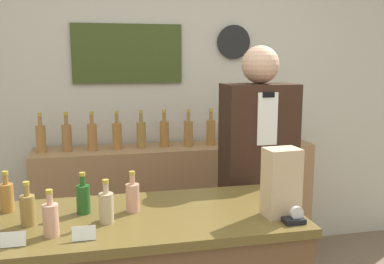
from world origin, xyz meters
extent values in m
cube|color=beige|center=(0.00, 2.00, 1.35)|extent=(5.20, 0.06, 2.70)
cube|color=#39471C|center=(-0.24, 1.96, 1.64)|extent=(0.83, 0.02, 0.44)
cylinder|color=black|center=(0.59, 1.95, 1.73)|extent=(0.27, 0.03, 0.27)
cube|color=#9E754C|center=(0.09, 1.75, 0.47)|extent=(2.10, 0.37, 0.95)
cube|color=brown|center=(-0.32, 0.45, 0.90)|extent=(1.42, 0.65, 0.04)
cube|color=#331E14|center=(0.45, 0.99, 0.39)|extent=(0.32, 0.25, 0.78)
cube|color=#331E14|center=(0.45, 0.99, 1.12)|extent=(0.42, 0.25, 0.68)
cube|color=white|center=(0.45, 0.86, 1.27)|extent=(0.12, 0.01, 0.30)
cube|color=black|center=(0.45, 0.86, 1.41)|extent=(0.07, 0.01, 0.03)
sphere|color=tan|center=(0.45, 0.99, 1.57)|extent=(0.22, 0.22, 0.22)
cylinder|color=#4C3D2D|center=(0.93, 1.76, 1.00)|extent=(0.17, 0.17, 0.10)
sphere|color=#2D6B2D|center=(0.93, 1.76, 1.15)|extent=(0.23, 0.23, 0.23)
cube|color=tan|center=(0.29, 0.31, 1.07)|extent=(0.16, 0.12, 0.30)
cube|color=black|center=(0.31, 0.22, 0.93)|extent=(0.09, 0.06, 0.02)
cylinder|color=silver|center=(0.32, 0.22, 0.96)|extent=(0.06, 0.02, 0.06)
cube|color=white|center=(-0.81, 0.23, 0.95)|extent=(0.09, 0.02, 0.06)
cube|color=white|center=(-0.55, 0.23, 0.95)|extent=(0.09, 0.02, 0.06)
cylinder|color=#A67031|center=(-0.90, 0.63, 0.98)|extent=(0.06, 0.06, 0.13)
cylinder|color=#A67031|center=(-0.90, 0.63, 1.07)|extent=(0.02, 0.02, 0.05)
cylinder|color=#B29933|center=(-0.90, 0.63, 1.10)|extent=(0.03, 0.03, 0.02)
cylinder|color=olive|center=(-0.78, 0.44, 0.98)|extent=(0.06, 0.06, 0.13)
cylinder|color=olive|center=(-0.78, 0.44, 1.07)|extent=(0.02, 0.02, 0.05)
cylinder|color=#B29933|center=(-0.78, 0.44, 1.10)|extent=(0.03, 0.03, 0.02)
cylinder|color=tan|center=(-0.68, 0.30, 0.98)|extent=(0.06, 0.06, 0.13)
cylinder|color=tan|center=(-0.68, 0.30, 1.07)|extent=(0.02, 0.02, 0.05)
cylinder|color=#B29933|center=(-0.68, 0.30, 1.10)|extent=(0.03, 0.03, 0.02)
cylinder|color=#245622|center=(-0.56, 0.53, 0.98)|extent=(0.06, 0.06, 0.13)
cylinder|color=#245622|center=(-0.56, 0.53, 1.07)|extent=(0.02, 0.02, 0.05)
cylinder|color=#B29933|center=(-0.56, 0.53, 1.10)|extent=(0.03, 0.03, 0.02)
cylinder|color=tan|center=(-0.46, 0.40, 0.98)|extent=(0.06, 0.06, 0.13)
cylinder|color=tan|center=(-0.46, 0.40, 1.07)|extent=(0.02, 0.02, 0.05)
cylinder|color=#B29933|center=(-0.46, 0.40, 1.10)|extent=(0.03, 0.03, 0.02)
cylinder|color=tan|center=(-0.35, 0.50, 0.98)|extent=(0.06, 0.06, 0.13)
cylinder|color=tan|center=(-0.35, 0.50, 1.07)|extent=(0.02, 0.02, 0.05)
cylinder|color=#B29933|center=(-0.35, 0.50, 1.10)|extent=(0.03, 0.03, 0.02)
cylinder|color=#A27037|center=(-0.88, 1.76, 1.04)|extent=(0.07, 0.07, 0.19)
cylinder|color=#A27037|center=(-0.88, 1.76, 1.17)|extent=(0.03, 0.03, 0.07)
cylinder|color=#B29933|center=(-0.88, 1.76, 1.22)|extent=(0.03, 0.03, 0.02)
cylinder|color=olive|center=(-0.71, 1.76, 1.04)|extent=(0.07, 0.07, 0.19)
cylinder|color=olive|center=(-0.71, 1.76, 1.17)|extent=(0.03, 0.03, 0.07)
cylinder|color=#B29933|center=(-0.71, 1.76, 1.22)|extent=(0.03, 0.03, 0.02)
cylinder|color=#A26A37|center=(-0.53, 1.75, 1.04)|extent=(0.07, 0.07, 0.19)
cylinder|color=#A26A37|center=(-0.53, 1.75, 1.17)|extent=(0.03, 0.03, 0.07)
cylinder|color=#B29933|center=(-0.53, 1.75, 1.22)|extent=(0.03, 0.03, 0.02)
cylinder|color=#A36B32|center=(-0.35, 1.75, 1.04)|extent=(0.07, 0.07, 0.19)
cylinder|color=#A36B32|center=(-0.35, 1.75, 1.17)|extent=(0.03, 0.03, 0.07)
cylinder|color=#B29933|center=(-0.35, 1.75, 1.22)|extent=(0.03, 0.03, 0.02)
cylinder|color=olive|center=(-0.17, 1.76, 1.04)|extent=(0.07, 0.07, 0.19)
cylinder|color=olive|center=(-0.17, 1.76, 1.17)|extent=(0.03, 0.03, 0.07)
cylinder|color=#B29933|center=(-0.17, 1.76, 1.22)|extent=(0.03, 0.03, 0.02)
cylinder|color=#9E6B33|center=(0.00, 1.76, 1.04)|extent=(0.07, 0.07, 0.19)
cylinder|color=#9E6B33|center=(0.00, 1.76, 1.17)|extent=(0.03, 0.03, 0.07)
cylinder|color=#B29933|center=(0.00, 1.76, 1.22)|extent=(0.03, 0.03, 0.02)
cylinder|color=#9D6B38|center=(0.18, 1.74, 1.04)|extent=(0.07, 0.07, 0.19)
cylinder|color=#9D6B38|center=(0.18, 1.74, 1.17)|extent=(0.03, 0.03, 0.07)
cylinder|color=#B29933|center=(0.18, 1.74, 1.22)|extent=(0.03, 0.03, 0.02)
cylinder|color=#A16F33|center=(0.36, 1.74, 1.04)|extent=(0.07, 0.07, 0.19)
cylinder|color=#A16F33|center=(0.36, 1.74, 1.17)|extent=(0.03, 0.03, 0.07)
cylinder|color=#B29933|center=(0.36, 1.74, 1.22)|extent=(0.03, 0.03, 0.02)
cylinder|color=#A4643B|center=(0.53, 1.76, 1.04)|extent=(0.07, 0.07, 0.19)
cylinder|color=#A4643B|center=(0.53, 1.76, 1.17)|extent=(0.03, 0.03, 0.07)
cylinder|color=#B29933|center=(0.53, 1.76, 1.22)|extent=(0.03, 0.03, 0.02)
cylinder|color=#9C693D|center=(0.71, 1.74, 1.04)|extent=(0.07, 0.07, 0.19)
cylinder|color=#9C693D|center=(0.71, 1.74, 1.17)|extent=(0.03, 0.03, 0.07)
cylinder|color=#B29933|center=(0.71, 1.74, 1.22)|extent=(0.03, 0.03, 0.02)
camera|label=1|loc=(-0.49, -1.36, 1.61)|focal=40.00mm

